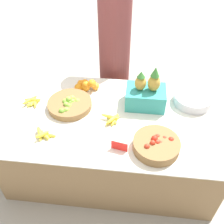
% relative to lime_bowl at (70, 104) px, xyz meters
% --- Properties ---
extents(ground_plane, '(12.00, 12.00, 0.00)m').
position_rel_lime_bowl_xyz_m(ground_plane, '(0.38, -0.08, -0.67)').
color(ground_plane, '#A39E93').
extents(market_table, '(1.86, 1.07, 0.63)m').
position_rel_lime_bowl_xyz_m(market_table, '(0.38, -0.08, -0.35)').
color(market_table, olive).
rests_on(market_table, ground_plane).
extents(lime_bowl, '(0.38, 0.38, 0.10)m').
position_rel_lime_bowl_xyz_m(lime_bowl, '(0.00, 0.00, 0.00)').
color(lime_bowl, olive).
rests_on(lime_bowl, market_table).
extents(tomato_basket, '(0.35, 0.35, 0.11)m').
position_rel_lime_bowl_xyz_m(tomato_basket, '(0.74, -0.39, 0.01)').
color(tomato_basket, olive).
rests_on(tomato_basket, market_table).
extents(orange_pile, '(0.23, 0.16, 0.13)m').
position_rel_lime_bowl_xyz_m(orange_pile, '(0.10, 0.26, 0.02)').
color(orange_pile, orange).
rests_on(orange_pile, market_table).
extents(metal_bowl, '(0.33, 0.33, 0.08)m').
position_rel_lime_bowl_xyz_m(metal_bowl, '(1.07, 0.18, 0.01)').
color(metal_bowl, '#B7B7BF').
rests_on(metal_bowl, market_table).
extents(price_sign, '(0.12, 0.03, 0.08)m').
position_rel_lime_bowl_xyz_m(price_sign, '(0.47, -0.43, 0.01)').
color(price_sign, red).
rests_on(price_sign, market_table).
extents(produce_crate, '(0.34, 0.24, 0.39)m').
position_rel_lime_bowl_xyz_m(produce_crate, '(0.65, 0.11, 0.09)').
color(produce_crate, teal).
rests_on(produce_crate, market_table).
extents(banana_bunch_back_center, '(0.18, 0.13, 0.06)m').
position_rel_lime_bowl_xyz_m(banana_bunch_back_center, '(-0.13, -0.36, -0.01)').
color(banana_bunch_back_center, yellow).
rests_on(banana_bunch_back_center, market_table).
extents(banana_bunch_front_left, '(0.15, 0.15, 0.05)m').
position_rel_lime_bowl_xyz_m(banana_bunch_front_left, '(-0.34, 0.01, -0.01)').
color(banana_bunch_front_left, yellow).
rests_on(banana_bunch_front_left, market_table).
extents(banana_bunch_middle_left, '(0.16, 0.14, 0.05)m').
position_rel_lime_bowl_xyz_m(banana_bunch_middle_left, '(0.39, -0.14, -0.01)').
color(banana_bunch_middle_left, yellow).
rests_on(banana_bunch_middle_left, market_table).
extents(vendor_person, '(0.32, 0.32, 1.61)m').
position_rel_lime_bowl_xyz_m(vendor_person, '(0.32, 0.72, 0.08)').
color(vendor_person, brown).
rests_on(vendor_person, ground_plane).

